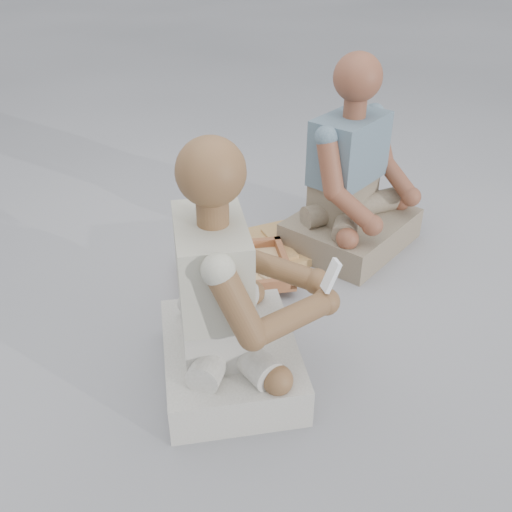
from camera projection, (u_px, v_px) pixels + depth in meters
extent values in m
plane|color=#98979C|center=(270.00, 337.00, 2.46)|extent=(60.00, 60.00, 0.00)
cube|color=#9E6A3D|center=(267.00, 249.00, 3.04)|extent=(0.75, 0.58, 0.04)
cube|color=brown|center=(237.00, 271.00, 2.80)|extent=(0.52, 0.42, 0.02)
cube|color=brown|center=(232.00, 246.00, 2.94)|extent=(0.51, 0.04, 0.05)
cube|color=brown|center=(242.00, 288.00, 2.63)|extent=(0.51, 0.04, 0.05)
cube|color=brown|center=(285.00, 261.00, 2.82)|extent=(0.04, 0.41, 0.05)
cube|color=brown|center=(187.00, 270.00, 2.75)|extent=(0.04, 0.41, 0.05)
cube|color=#D6BD7E|center=(237.00, 269.00, 2.80)|extent=(0.46, 0.36, 0.01)
cube|color=silver|center=(223.00, 271.00, 2.76)|extent=(0.12, 0.11, 0.00)
cylinder|color=#A58457|center=(238.00, 261.00, 2.83)|extent=(0.07, 0.06, 0.02)
cube|color=silver|center=(220.00, 281.00, 2.70)|extent=(0.07, 0.15, 0.00)
cylinder|color=#A58457|center=(232.00, 292.00, 2.62)|extent=(0.05, 0.07, 0.02)
cube|color=silver|center=(249.00, 256.00, 2.87)|extent=(0.04, 0.15, 0.00)
cylinder|color=#A58457|center=(257.00, 267.00, 2.78)|extent=(0.03, 0.07, 0.02)
cube|color=silver|center=(251.00, 267.00, 2.80)|extent=(0.07, 0.14, 0.00)
cylinder|color=#A58457|center=(264.00, 277.00, 2.73)|extent=(0.05, 0.07, 0.02)
cube|color=silver|center=(234.00, 259.00, 2.84)|extent=(0.15, 0.06, 0.00)
cylinder|color=#A58457|center=(256.00, 260.00, 2.83)|extent=(0.07, 0.04, 0.02)
cube|color=silver|center=(252.00, 258.00, 2.86)|extent=(0.15, 0.06, 0.00)
cylinder|color=#A58457|center=(274.00, 259.00, 2.85)|extent=(0.07, 0.04, 0.02)
cube|color=silver|center=(241.00, 266.00, 2.79)|extent=(0.05, 0.15, 0.00)
cylinder|color=#A58457|center=(243.00, 254.00, 2.88)|extent=(0.04, 0.07, 0.02)
cube|color=silver|center=(223.00, 260.00, 2.83)|extent=(0.11, 0.12, 0.00)
cylinder|color=#A58457|center=(234.00, 250.00, 2.91)|extent=(0.06, 0.07, 0.02)
cube|color=#D6BD7E|center=(235.00, 245.00, 3.11)|extent=(0.02, 0.02, 0.00)
cube|color=#D6BD7E|center=(257.00, 246.00, 3.10)|extent=(0.02, 0.02, 0.00)
cube|color=#D6BD7E|center=(194.00, 301.00, 2.68)|extent=(0.02, 0.02, 0.00)
cube|color=#D6BD7E|center=(285.00, 245.00, 3.11)|extent=(0.02, 0.02, 0.00)
cube|color=#D6BD7E|center=(270.00, 252.00, 3.05)|extent=(0.02, 0.02, 0.00)
cube|color=#D6BD7E|center=(266.00, 256.00, 3.02)|extent=(0.02, 0.02, 0.00)
cube|color=#D6BD7E|center=(180.00, 315.00, 2.59)|extent=(0.02, 0.02, 0.00)
cube|color=#D6BD7E|center=(295.00, 282.00, 2.81)|extent=(0.02, 0.02, 0.00)
cube|color=#D6BD7E|center=(258.00, 282.00, 2.81)|extent=(0.02, 0.02, 0.00)
cube|color=#D6BD7E|center=(236.00, 256.00, 3.02)|extent=(0.02, 0.02, 0.00)
cube|color=#D6BD7E|center=(230.00, 246.00, 3.10)|extent=(0.02, 0.02, 0.00)
cube|color=#D6BD7E|center=(202.00, 300.00, 2.68)|extent=(0.02, 0.02, 0.00)
cube|color=#D6BD7E|center=(185.00, 279.00, 2.83)|extent=(0.02, 0.02, 0.00)
cube|color=beige|center=(230.00, 358.00, 2.22)|extent=(0.51, 0.64, 0.16)
cube|color=beige|center=(212.00, 324.00, 2.12)|extent=(0.22, 0.35, 0.20)
cube|color=#ACA999|center=(212.00, 265.00, 1.98)|extent=(0.25, 0.40, 0.33)
sphere|color=brown|center=(211.00, 172.00, 1.80)|extent=(0.23, 0.23, 0.23)
sphere|color=brown|center=(317.00, 282.00, 2.18)|extent=(0.10, 0.10, 0.10)
sphere|color=brown|center=(326.00, 302.00, 2.07)|extent=(0.10, 0.10, 0.10)
cube|color=#7F745C|center=(351.00, 230.00, 3.09)|extent=(0.83, 0.81, 0.17)
cube|color=#7F745C|center=(343.00, 196.00, 3.02)|extent=(0.42, 0.40, 0.20)
cube|color=slate|center=(349.00, 149.00, 2.88)|extent=(0.47, 0.45, 0.34)
sphere|color=brown|center=(358.00, 77.00, 2.68)|extent=(0.24, 0.24, 0.24)
sphere|color=brown|center=(411.00, 197.00, 2.99)|extent=(0.11, 0.11, 0.11)
sphere|color=brown|center=(372.00, 225.00, 2.73)|extent=(0.11, 0.11, 0.11)
cube|color=white|center=(331.00, 276.00, 2.02)|extent=(0.06, 0.06, 0.12)
cube|color=black|center=(331.00, 273.00, 2.01)|extent=(0.02, 0.04, 0.04)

